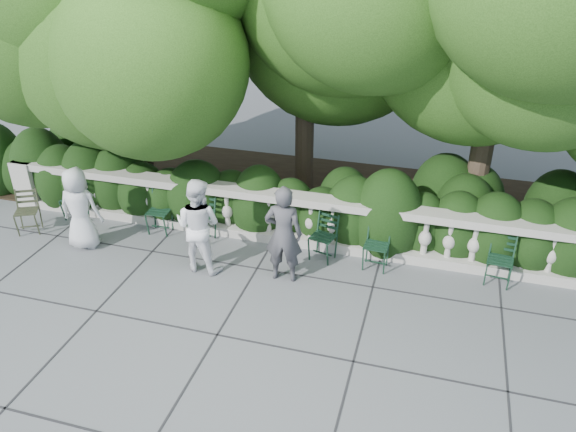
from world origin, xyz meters
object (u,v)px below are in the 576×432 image
(chair_e, at_px, (318,263))
(person_casual_man, at_px, (198,225))
(person_woman_grey, at_px, (284,234))
(chair_c, at_px, (158,236))
(chair_weathered, at_px, (30,236))
(person_businessman, at_px, (80,209))
(chair_d, at_px, (373,272))
(chair_a, at_px, (71,223))
(chair_f, at_px, (495,288))
(chair_b, at_px, (199,243))

(chair_e, distance_m, person_casual_man, 2.20)
(person_woman_grey, relative_size, person_casual_man, 1.02)
(chair_c, distance_m, chair_weathered, 2.44)
(chair_weathered, relative_size, person_businessman, 0.55)
(person_businessman, xyz_separation_m, person_woman_grey, (3.78, 0.01, 0.08))
(person_casual_man, bearing_deg, chair_d, -162.06)
(chair_weathered, bearing_deg, chair_e, -19.88)
(person_woman_grey, bearing_deg, chair_d, -162.67)
(chair_a, xyz_separation_m, person_casual_man, (3.12, -0.74, 0.83))
(chair_e, xyz_separation_m, person_casual_man, (-1.91, -0.70, 0.83))
(chair_c, xyz_separation_m, person_businessman, (-1.09, -0.68, 0.77))
(chair_d, bearing_deg, person_casual_man, -163.97)
(chair_d, distance_m, person_woman_grey, 1.75)
(chair_a, bearing_deg, chair_f, 21.72)
(person_woman_grey, xyz_separation_m, person_casual_man, (-1.45, -0.09, -0.02))
(chair_b, xyz_separation_m, person_woman_grey, (1.83, -0.64, 0.85))
(chair_c, bearing_deg, person_businessman, -151.05)
(person_businessman, relative_size, person_casual_man, 0.93)
(person_businessman, bearing_deg, chair_e, -177.16)
(chair_c, relative_size, chair_weathered, 1.00)
(chair_e, relative_size, chair_f, 1.00)
(chair_e, bearing_deg, person_businessman, -157.69)
(chair_d, relative_size, person_woman_grey, 0.50)
(chair_d, distance_m, person_casual_man, 3.06)
(chair_a, distance_m, chair_b, 2.74)
(chair_e, distance_m, chair_weathered, 5.52)
(chair_weathered, height_order, person_casual_man, person_casual_man)
(chair_c, relative_size, chair_d, 1.00)
(chair_a, distance_m, chair_c, 1.88)
(chair_d, bearing_deg, chair_f, 5.99)
(chair_c, height_order, chair_f, same)
(chair_c, height_order, person_woman_grey, person_woman_grey)
(person_businessman, xyz_separation_m, person_casual_man, (2.33, -0.08, 0.06))
(chair_b, height_order, person_businessman, person_businessman)
(person_woman_grey, bearing_deg, chair_a, -12.89)
(chair_c, bearing_deg, chair_f, -3.10)
(chair_weathered, relative_size, person_casual_man, 0.51)
(chair_b, height_order, chair_c, same)
(chair_c, bearing_deg, chair_weathered, -167.24)
(chair_f, xyz_separation_m, chair_weathered, (-8.43, -0.67, 0.00))
(chair_c, bearing_deg, person_woman_grey, -17.22)
(chair_a, bearing_deg, chair_d, 20.80)
(chair_c, distance_m, chair_d, 4.10)
(chair_b, relative_size, chair_weathered, 1.00)
(chair_a, relative_size, person_woman_grey, 0.50)
(person_woman_grey, bearing_deg, chair_weathered, -4.87)
(chair_d, xyz_separation_m, person_casual_man, (-2.87, -0.66, 0.83))
(chair_weathered, distance_m, person_woman_grey, 5.10)
(chair_f, distance_m, person_businessman, 7.25)
(chair_d, relative_size, chair_f, 1.00)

